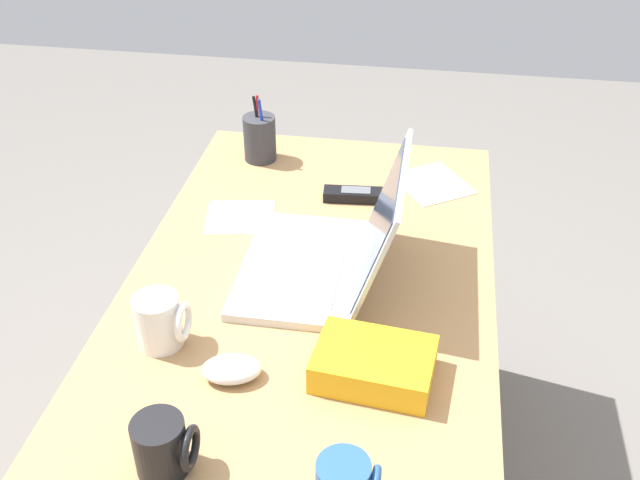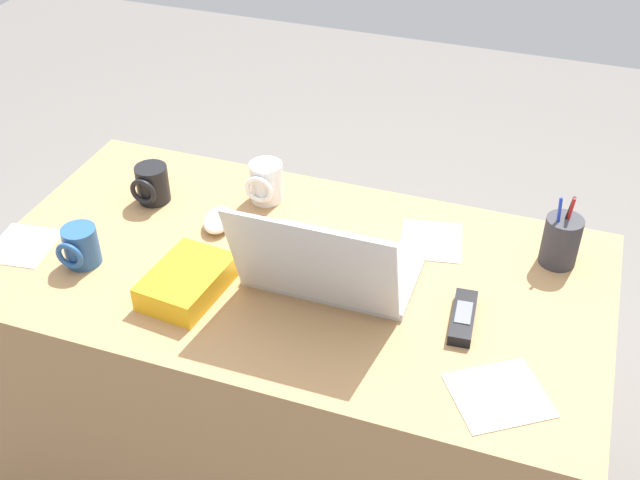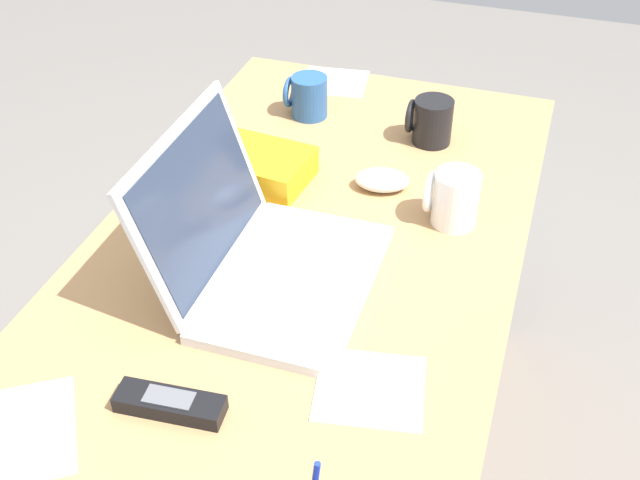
% 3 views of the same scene
% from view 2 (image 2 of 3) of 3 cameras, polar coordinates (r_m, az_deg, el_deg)
% --- Properties ---
extents(ground_plane, '(6.00, 6.00, 0.00)m').
position_cam_2_polar(ground_plane, '(2.20, -1.49, -16.67)').
color(ground_plane, slate).
extents(desk, '(1.32, 0.71, 0.72)m').
position_cam_2_polar(desk, '(1.93, -1.66, -10.32)').
color(desk, '#A87C4F').
rests_on(desk, ground).
extents(laptop, '(0.35, 0.31, 0.24)m').
position_cam_2_polar(laptop, '(1.60, 0.63, -1.87)').
color(laptop, silver).
rests_on(laptop, desk).
extents(computer_mouse, '(0.08, 0.11, 0.04)m').
position_cam_2_polar(computer_mouse, '(1.80, -7.42, 1.44)').
color(computer_mouse, white).
rests_on(computer_mouse, desk).
extents(coffee_mug_white, '(0.07, 0.09, 0.09)m').
position_cam_2_polar(coffee_mug_white, '(1.74, -17.00, -0.47)').
color(coffee_mug_white, '#26518C').
rests_on(coffee_mug_white, desk).
extents(coffee_mug_tall, '(0.08, 0.09, 0.10)m').
position_cam_2_polar(coffee_mug_tall, '(1.87, -3.97, 4.19)').
color(coffee_mug_tall, white).
rests_on(coffee_mug_tall, desk).
extents(coffee_mug_spare, '(0.08, 0.09, 0.09)m').
position_cam_2_polar(coffee_mug_spare, '(1.90, -12.11, 3.97)').
color(coffee_mug_spare, black).
rests_on(coffee_mug_spare, desk).
extents(cordless_phone, '(0.06, 0.15, 0.03)m').
position_cam_2_polar(cordless_phone, '(1.57, 10.34, -5.54)').
color(cordless_phone, black).
rests_on(cordless_phone, desk).
extents(pen_holder, '(0.08, 0.08, 0.17)m').
position_cam_2_polar(pen_holder, '(1.74, 17.09, -0.04)').
color(pen_holder, '#333338').
rests_on(pen_holder, desk).
extents(snack_bag, '(0.15, 0.20, 0.05)m').
position_cam_2_polar(snack_bag, '(1.62, -9.64, -3.00)').
color(snack_bag, '#F2AD19').
rests_on(snack_bag, desk).
extents(paper_note_near_laptop, '(0.15, 0.16, 0.00)m').
position_cam_2_polar(paper_note_near_laptop, '(1.86, -20.75, -0.37)').
color(paper_note_near_laptop, white).
rests_on(paper_note_near_laptop, desk).
extents(paper_note_left, '(0.22, 0.21, 0.00)m').
position_cam_2_polar(paper_note_left, '(1.45, 12.86, -10.93)').
color(paper_note_left, white).
rests_on(paper_note_left, desk).
extents(paper_note_right, '(0.16, 0.17, 0.00)m').
position_cam_2_polar(paper_note_right, '(1.77, 8.09, -0.05)').
color(paper_note_right, white).
rests_on(paper_note_right, desk).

